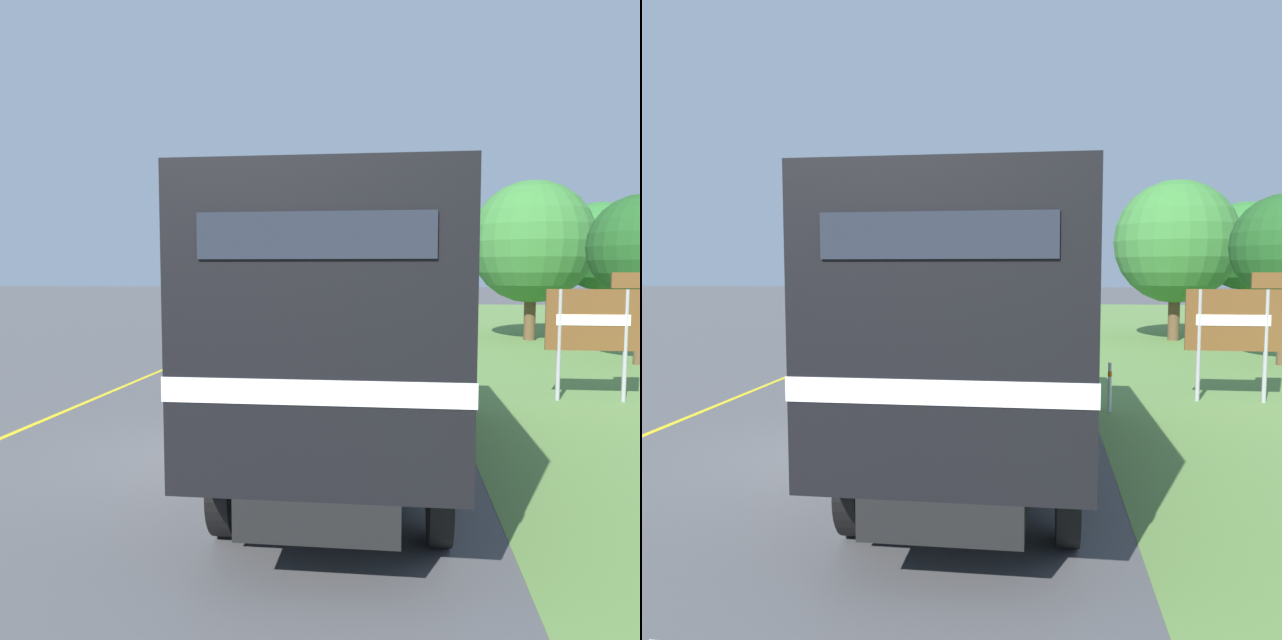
{
  "view_description": "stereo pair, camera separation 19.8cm",
  "coord_description": "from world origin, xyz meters",
  "views": [
    {
      "loc": [
        2.56,
        -8.71,
        2.67
      ],
      "look_at": [
        0.3,
        10.09,
        1.2
      ],
      "focal_mm": 35.0,
      "sensor_mm": 36.0,
      "label": 1
    },
    {
      "loc": [
        2.76,
        -8.69,
        2.67
      ],
      "look_at": [
        0.3,
        10.09,
        1.2
      ],
      "focal_mm": 35.0,
      "sensor_mm": 36.0,
      "label": 2
    }
  ],
  "objects": [
    {
      "name": "ground_plane",
      "position": [
        0.0,
        0.0,
        0.0
      ],
      "size": [
        200.0,
        200.0,
        0.0
      ],
      "primitive_type": "plane",
      "color": "#515154"
    },
    {
      "name": "centre_dash_far",
      "position": [
        0.0,
        20.42,
        0.0
      ],
      "size": [
        0.12,
        2.6,
        0.01
      ],
      "primitive_type": "cube",
      "color": "white",
      "rests_on": "ground"
    },
    {
      "name": "highway_sign",
      "position": [
        6.62,
        4.56,
        1.63
      ],
      "size": [
        1.87,
        0.09,
        2.66
      ],
      "color": "#9E9EA3",
      "rests_on": "ground"
    },
    {
      "name": "centre_dash_farthest",
      "position": [
        0.0,
        27.02,
        0.0
      ],
      "size": [
        0.12,
        2.6,
        0.01
      ],
      "primitive_type": "cube",
      "color": "white",
      "rests_on": "ground"
    },
    {
      "name": "delineator_post",
      "position": [
        4.02,
        3.27,
        0.51
      ],
      "size": [
        0.08,
        0.08,
        0.95
      ],
      "color": "white",
      "rests_on": "ground"
    },
    {
      "name": "roadside_tree_mid",
      "position": [
        7.8,
        16.34,
        3.81
      ],
      "size": [
        4.72,
        4.72,
        6.18
      ],
      "color": "brown",
      "rests_on": "ground"
    },
    {
      "name": "edge_line_yellow",
      "position": [
        -3.7,
        14.79,
        0.0
      ],
      "size": [
        0.12,
        56.98,
        0.01
      ],
      "primitive_type": "cube",
      "color": "yellow",
      "rests_on": "ground"
    },
    {
      "name": "lead_car_white",
      "position": [
        -1.89,
        20.13,
        0.9
      ],
      "size": [
        1.8,
        3.83,
        1.76
      ],
      "color": "black",
      "rests_on": "ground"
    },
    {
      "name": "centre_dash_near",
      "position": [
        0.0,
        0.62,
        0.0
      ],
      "size": [
        0.12,
        2.6,
        0.01
      ],
      "primitive_type": "cube",
      "color": "white",
      "rests_on": "ground"
    },
    {
      "name": "centre_dash_mid_b",
      "position": [
        0.0,
        13.82,
        0.0
      ],
      "size": [
        0.12,
        2.6,
        0.01
      ],
      "primitive_type": "cube",
      "color": "white",
      "rests_on": "ground"
    },
    {
      "name": "roadside_tree_far",
      "position": [
        11.91,
        21.42,
        3.83
      ],
      "size": [
        4.04,
        4.04,
        5.87
      ],
      "color": "brown",
      "rests_on": "ground"
    },
    {
      "name": "lead_car_blue_ahead",
      "position": [
        1.69,
        33.24,
        0.95
      ],
      "size": [
        1.8,
        4.39,
        1.88
      ],
      "color": "black",
      "rests_on": "ground"
    },
    {
      "name": "horse_trailer_truck",
      "position": [
        1.95,
        -0.28,
        1.98
      ],
      "size": [
        2.47,
        8.02,
        3.55
      ],
      "color": "black",
      "rests_on": "ground"
    },
    {
      "name": "centre_dash_mid_a",
      "position": [
        0.0,
        7.22,
        0.0
      ],
      "size": [
        0.12,
        2.6,
        0.01
      ],
      "primitive_type": "cube",
      "color": "white",
      "rests_on": "ground"
    }
  ]
}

